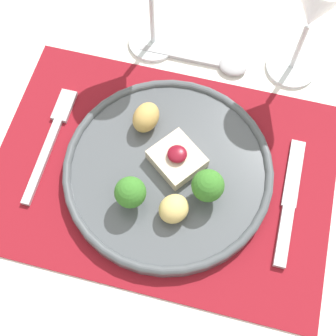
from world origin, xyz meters
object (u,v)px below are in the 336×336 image
at_px(dinner_plate, 168,171).
at_px(spoon, 217,63).
at_px(wine_glass_near, 315,7).
at_px(knife, 288,209).
at_px(fork, 52,136).

relative_size(dinner_plate, spoon, 1.69).
distance_m(spoon, wine_glass_near, 0.17).
height_order(knife, wine_glass_near, wine_glass_near).
relative_size(fork, spoon, 1.09).
distance_m(fork, spoon, 0.28).
height_order(dinner_plate, fork, dinner_plate).
height_order(fork, knife, knife).
height_order(dinner_plate, knife, dinner_plate).
distance_m(fork, knife, 0.35).
bearing_deg(dinner_plate, wine_glass_near, 57.79).
relative_size(fork, wine_glass_near, 1.00).
bearing_deg(fork, wine_glass_near, 33.25).
bearing_deg(dinner_plate, fork, 174.66).
height_order(knife, spoon, spoon).
bearing_deg(fork, dinner_plate, -5.20).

